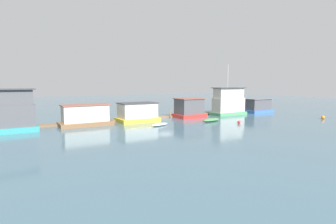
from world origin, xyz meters
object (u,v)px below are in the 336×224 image
at_px(houseboat_blue, 258,106).
at_px(dinghy_white, 160,124).
at_px(mooring_post_far_right, 171,114).
at_px(dinghy_green, 211,120).
at_px(buoy_red, 239,122).
at_px(houseboat_teal, 12,112).
at_px(houseboat_yellow, 137,113).
at_px(houseboat_red, 189,108).
at_px(mooring_post_centre, 94,117).
at_px(houseboat_brown, 85,116).
at_px(houseboat_green, 229,102).
at_px(buoy_orange, 323,117).
at_px(mooring_post_near_left, 74,120).

height_order(houseboat_blue, dinghy_white, houseboat_blue).
height_order(houseboat_blue, mooring_post_far_right, houseboat_blue).
relative_size(dinghy_green, buoy_red, 7.78).
bearing_deg(houseboat_teal, buoy_red, -18.84).
xyz_separation_m(houseboat_yellow, buoy_red, (12.36, -10.08, -1.22)).
xyz_separation_m(houseboat_red, mooring_post_centre, (-16.88, 1.32, -0.60)).
bearing_deg(mooring_post_far_right, houseboat_yellow, -169.32).
distance_m(houseboat_brown, dinghy_white, 10.95).
distance_m(houseboat_yellow, houseboat_blue, 27.94).
relative_size(dinghy_white, buoy_red, 6.81).
bearing_deg(houseboat_red, houseboat_green, -2.80).
bearing_deg(buoy_red, buoy_orange, -12.71).
distance_m(dinghy_white, buoy_orange, 28.99).
bearing_deg(houseboat_brown, houseboat_yellow, -3.02).
distance_m(houseboat_teal, buoy_orange, 48.26).
xyz_separation_m(houseboat_yellow, houseboat_blue, (27.94, -0.69, -0.09)).
bearing_deg(mooring_post_near_left, mooring_post_far_right, 0.00).
distance_m(houseboat_brown, buoy_red, 23.05).
distance_m(houseboat_green, dinghy_white, 19.17).
xyz_separation_m(mooring_post_far_right, buoy_orange, (21.70, -15.13, -0.42)).
distance_m(houseboat_green, mooring_post_centre, 26.24).
distance_m(dinghy_white, mooring_post_far_right, 9.02).
distance_m(houseboat_brown, houseboat_yellow, 8.14).
relative_size(houseboat_teal, houseboat_red, 1.12).
xyz_separation_m(dinghy_white, buoy_orange, (27.74, -8.45, 0.13)).
xyz_separation_m(houseboat_blue, dinghy_white, (-26.85, -4.65, -1.20)).
bearing_deg(houseboat_teal, houseboat_red, -0.09).
height_order(houseboat_red, mooring_post_near_left, houseboat_red).
bearing_deg(houseboat_red, houseboat_blue, -2.30).
relative_size(mooring_post_far_right, mooring_post_near_left, 0.99).
distance_m(dinghy_green, mooring_post_centre, 18.52).
height_order(houseboat_yellow, dinghy_white, houseboat_yellow).
bearing_deg(buoy_red, dinghy_white, 157.21).
xyz_separation_m(houseboat_green, buoy_red, (-7.12, -9.64, -2.24)).
distance_m(dinghy_green, mooring_post_near_left, 21.27).
bearing_deg(houseboat_green, buoy_red, -126.45).
height_order(houseboat_red, buoy_red, houseboat_red).
relative_size(houseboat_teal, dinghy_green, 1.52).
xyz_separation_m(houseboat_brown, houseboat_red, (18.35, -0.41, 0.23)).
bearing_deg(mooring_post_far_right, buoy_orange, -34.89).
relative_size(houseboat_red, mooring_post_near_left, 3.53).
bearing_deg(houseboat_red, mooring_post_far_right, 156.84).
bearing_deg(houseboat_red, houseboat_brown, 178.72).
relative_size(houseboat_green, mooring_post_near_left, 6.69).
relative_size(houseboat_red, dinghy_white, 1.55).
bearing_deg(mooring_post_near_left, dinghy_green, -20.20).
height_order(houseboat_brown, dinghy_green, houseboat_brown).
relative_size(houseboat_teal, mooring_post_near_left, 3.97).
distance_m(houseboat_teal, mooring_post_far_right, 24.58).
bearing_deg(dinghy_white, houseboat_yellow, 101.51).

